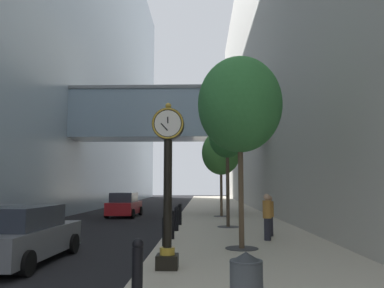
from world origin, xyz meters
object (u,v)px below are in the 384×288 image
object	(u,v)px
bollard_third	(165,232)
car_red_mid	(124,205)
street_tree_near	(240,105)
street_tree_mid_near	(227,138)
street_clock	(168,176)
pedestrian_by_clock	(267,215)
trash_bin	(246,285)
pedestrian_walking	(270,215)
street_tree_mid_far	(221,153)
bollard_fifth	(176,218)
bollard_sixth	(180,214)
bollard_fourth	(172,224)
bollard_nearest	(137,268)
car_grey_near	(23,235)

from	to	relation	value
bollard_third	car_red_mid	distance (m)	15.18
street_tree_near	street_tree_mid_near	world-z (taller)	street_tree_near
bollard_third	street_tree_mid_near	xyz separation A→B (m)	(2.52, 6.94, 3.98)
street_clock	street_tree_near	xyz separation A→B (m)	(2.21, 3.07, 2.54)
pedestrian_by_clock	trash_bin	bearing A→B (deg)	-102.02
trash_bin	pedestrian_walking	world-z (taller)	pedestrian_walking
car_red_mid	pedestrian_walking	bearing A→B (deg)	-52.48
bollard_third	street_tree_mid_far	distance (m)	14.14
bollard_fifth	street_tree_mid_far	xyz separation A→B (m)	(2.52, 8.18, 3.74)
street_clock	bollard_third	xyz separation A→B (m)	(-0.31, 2.60, -1.76)
street_tree_mid_near	pedestrian_walking	xyz separation A→B (m)	(1.51, -3.36, -3.68)
bollard_fifth	bollard_sixth	xyz separation A→B (m)	(0.00, 2.61, 0.00)
trash_bin	car_red_mid	bearing A→B (deg)	106.84
bollard_fourth	street_tree_mid_near	size ratio (longest dim) A/B	0.20
bollard_nearest	bollard_third	distance (m)	5.23
bollard_fourth	bollard_fifth	world-z (taller)	same
street_clock	car_red_mid	bearing A→B (deg)	105.31
bollard_nearest	bollard_fifth	world-z (taller)	same
bollard_fifth	car_grey_near	xyz separation A→B (m)	(-3.98, -6.64, 0.07)
street_tree_mid_near	bollard_fifth	bearing A→B (deg)	-145.85
bollard_nearest	street_tree_mid_far	size ratio (longest dim) A/B	0.19
street_clock	bollard_sixth	bearing A→B (deg)	91.69
street_tree_mid_near	pedestrian_by_clock	bearing A→B (deg)	-75.41
bollard_third	bollard_fourth	size ratio (longest dim) A/B	1.00
pedestrian_by_clock	bollard_fourth	bearing A→B (deg)	176.02
bollard_fifth	street_tree_near	size ratio (longest dim) A/B	0.17
street_clock	car_red_mid	size ratio (longest dim) A/B	1.01
bollard_fourth	car_grey_near	world-z (taller)	car_grey_near
street_clock	pedestrian_walking	world-z (taller)	street_clock
street_tree_near	trash_bin	distance (m)	7.97
bollard_fourth	street_tree_near	xyz separation A→B (m)	(2.52, -2.15, 4.29)
bollard_fourth	pedestrian_walking	size ratio (longest dim) A/B	0.67
bollard_fifth	street_tree_mid_far	size ratio (longest dim) A/B	0.19
street_tree_near	street_tree_mid_far	bearing A→B (deg)	90.00
street_tree_near	street_tree_mid_near	distance (m)	6.48
street_tree_near	trash_bin	world-z (taller)	street_tree_near
bollard_third	bollard_nearest	bearing A→B (deg)	-90.00
bollard_nearest	street_tree_near	world-z (taller)	street_tree_near
bollard_sixth	car_grey_near	bearing A→B (deg)	-113.27
bollard_nearest	street_tree_mid_near	size ratio (longest dim) A/B	0.20
street_tree_mid_far	car_red_mid	bearing A→B (deg)	170.73
bollard_nearest	car_grey_near	bearing A→B (deg)	136.22
bollard_third	bollard_fifth	xyz separation A→B (m)	(0.00, 5.23, 0.00)
bollard_nearest	street_tree_near	size ratio (longest dim) A/B	0.17
pedestrian_walking	street_tree_near	bearing A→B (deg)	-115.87
street_tree_mid_near	trash_bin	bearing A→B (deg)	-92.73
street_clock	bollard_fourth	xyz separation A→B (m)	(-0.31, 5.22, -1.76)
bollard_nearest	trash_bin	xyz separation A→B (m)	(1.89, -0.95, -0.05)
bollard_third	bollard_sixth	bearing A→B (deg)	90.00
bollard_fifth	bollard_sixth	bearing A→B (deg)	90.00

